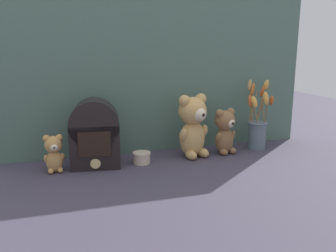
{
  "coord_description": "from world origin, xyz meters",
  "views": [
    {
      "loc": [
        -0.44,
        -1.39,
        0.49
      ],
      "look_at": [
        0.0,
        0.02,
        0.15
      ],
      "focal_mm": 38.0,
      "sensor_mm": 36.0,
      "label": 1
    }
  ],
  "objects": [
    {
      "name": "vintage_radio",
      "position": [
        -0.31,
        0.02,
        0.14
      ],
      "size": [
        0.21,
        0.16,
        0.28
      ],
      "color": "black",
      "rests_on": "ground"
    },
    {
      "name": "decorative_tin_tall",
      "position": [
        -0.12,
        0.0,
        0.02
      ],
      "size": [
        0.08,
        0.08,
        0.05
      ],
      "color": "beige",
      "rests_on": "ground"
    },
    {
      "name": "backdrop_wall",
      "position": [
        0.0,
        0.17,
        0.36
      ],
      "size": [
        1.45,
        0.02,
        0.73
      ],
      "color": "#4C6B5B",
      "rests_on": "ground"
    },
    {
      "name": "flower_vase",
      "position": [
        0.45,
        0.05,
        0.1
      ],
      "size": [
        0.14,
        0.12,
        0.33
      ],
      "color": "slate",
      "rests_on": "ground"
    },
    {
      "name": "teddy_bear_medium",
      "position": [
        0.27,
        0.03,
        0.11
      ],
      "size": [
        0.12,
        0.11,
        0.21
      ],
      "color": "olive",
      "rests_on": "ground"
    },
    {
      "name": "ground_plane",
      "position": [
        0.0,
        0.0,
        0.0
      ],
      "size": [
        4.0,
        4.0,
        0.0
      ],
      "primitive_type": "plane",
      "color": "#3D3847"
    },
    {
      "name": "teddy_bear_small",
      "position": [
        -0.47,
        0.0,
        0.08
      ],
      "size": [
        0.08,
        0.08,
        0.15
      ],
      "color": "tan",
      "rests_on": "ground"
    },
    {
      "name": "teddy_bear_large",
      "position": [
        0.12,
        0.02,
        0.15
      ],
      "size": [
        0.16,
        0.14,
        0.28
      ],
      "color": "tan",
      "rests_on": "ground"
    }
  ]
}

